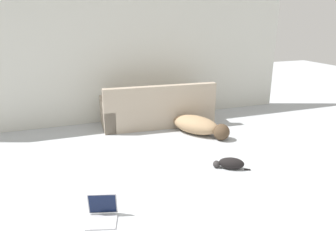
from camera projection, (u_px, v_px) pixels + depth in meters
The scene contains 6 objects.
ground_plane at pixel (217, 237), 3.13m from camera, with size 20.00×20.00×0.00m, color #ADB2B7.
wall_back at pixel (120, 50), 6.22m from camera, with size 7.10×0.06×2.75m.
couch at pixel (157, 111), 6.30m from camera, with size 2.14×0.97×0.81m.
dog at pixel (199, 126), 5.80m from camera, with size 0.90×1.26×0.31m.
cat at pixel (230, 163), 4.49m from camera, with size 0.47×0.33×0.17m.
laptop_open at pixel (102, 211), 3.39m from camera, with size 0.38×0.37×0.26m.
Camera 1 is at (-1.36, -2.29, 2.02)m, focal length 35.00 mm.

